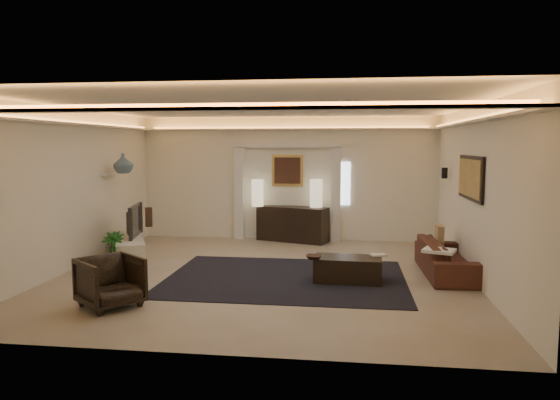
# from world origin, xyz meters

# --- Properties ---
(floor) EXTENTS (7.00, 7.00, 0.00)m
(floor) POSITION_xyz_m (0.00, 0.00, 0.00)
(floor) COLOR #A79C8D
(floor) RESTS_ON ground
(ceiling) EXTENTS (7.00, 7.00, 0.00)m
(ceiling) POSITION_xyz_m (0.00, 0.00, 2.90)
(ceiling) COLOR white
(ceiling) RESTS_ON ground
(wall_back) EXTENTS (7.00, 0.00, 7.00)m
(wall_back) POSITION_xyz_m (0.00, 3.50, 1.45)
(wall_back) COLOR white
(wall_back) RESTS_ON ground
(wall_front) EXTENTS (7.00, 0.00, 7.00)m
(wall_front) POSITION_xyz_m (0.00, -3.50, 1.45)
(wall_front) COLOR white
(wall_front) RESTS_ON ground
(wall_left) EXTENTS (0.00, 7.00, 7.00)m
(wall_left) POSITION_xyz_m (-3.50, 0.00, 1.45)
(wall_left) COLOR white
(wall_left) RESTS_ON ground
(wall_right) EXTENTS (0.00, 7.00, 7.00)m
(wall_right) POSITION_xyz_m (3.50, 0.00, 1.45)
(wall_right) COLOR white
(wall_right) RESTS_ON ground
(cove_soffit) EXTENTS (7.00, 7.00, 0.04)m
(cove_soffit) POSITION_xyz_m (0.00, 0.00, 2.62)
(cove_soffit) COLOR silver
(cove_soffit) RESTS_ON ceiling
(daylight_slit) EXTENTS (0.25, 0.03, 1.00)m
(daylight_slit) POSITION_xyz_m (1.35, 3.48, 1.35)
(daylight_slit) COLOR white
(daylight_slit) RESTS_ON wall_back
(area_rug) EXTENTS (4.00, 3.00, 0.01)m
(area_rug) POSITION_xyz_m (0.40, -0.20, 0.01)
(area_rug) COLOR black
(area_rug) RESTS_ON ground
(pilaster_left) EXTENTS (0.22, 0.20, 2.20)m
(pilaster_left) POSITION_xyz_m (-1.15, 3.40, 1.10)
(pilaster_left) COLOR silver
(pilaster_left) RESTS_ON ground
(pilaster_right) EXTENTS (0.22, 0.20, 2.20)m
(pilaster_right) POSITION_xyz_m (1.15, 3.40, 1.10)
(pilaster_right) COLOR silver
(pilaster_right) RESTS_ON ground
(alcove_header) EXTENTS (2.52, 0.20, 0.12)m
(alcove_header) POSITION_xyz_m (0.00, 3.40, 2.25)
(alcove_header) COLOR silver
(alcove_header) RESTS_ON wall_back
(painting_frame) EXTENTS (0.74, 0.04, 0.74)m
(painting_frame) POSITION_xyz_m (0.00, 3.47, 1.65)
(painting_frame) COLOR tan
(painting_frame) RESTS_ON wall_back
(painting_canvas) EXTENTS (0.62, 0.02, 0.62)m
(painting_canvas) POSITION_xyz_m (0.00, 3.44, 1.65)
(painting_canvas) COLOR #4C2D1E
(painting_canvas) RESTS_ON wall_back
(art_panel_frame) EXTENTS (0.04, 1.64, 0.74)m
(art_panel_frame) POSITION_xyz_m (3.47, 0.30, 1.70)
(art_panel_frame) COLOR black
(art_panel_frame) RESTS_ON wall_right
(art_panel_gold) EXTENTS (0.02, 1.50, 0.62)m
(art_panel_gold) POSITION_xyz_m (3.44, 0.30, 1.70)
(art_panel_gold) COLOR tan
(art_panel_gold) RESTS_ON wall_right
(wall_sconce) EXTENTS (0.12, 0.12, 0.22)m
(wall_sconce) POSITION_xyz_m (3.38, 2.20, 1.68)
(wall_sconce) COLOR black
(wall_sconce) RESTS_ON wall_right
(wall_niche) EXTENTS (0.10, 0.55, 0.04)m
(wall_niche) POSITION_xyz_m (-3.44, 1.40, 1.65)
(wall_niche) COLOR silver
(wall_niche) RESTS_ON wall_left
(console) EXTENTS (1.74, 1.03, 0.83)m
(console) POSITION_xyz_m (0.15, 3.25, 0.40)
(console) COLOR black
(console) RESTS_ON ground
(lamp_left) EXTENTS (0.32, 0.32, 0.63)m
(lamp_left) POSITION_xyz_m (-0.68, 3.25, 1.09)
(lamp_left) COLOR #FAEBB9
(lamp_left) RESTS_ON console
(lamp_right) EXTENTS (0.31, 0.31, 0.64)m
(lamp_right) POSITION_xyz_m (0.70, 3.25, 1.09)
(lamp_right) COLOR beige
(lamp_right) RESTS_ON console
(media_ledge) EXTENTS (1.49, 2.33, 0.43)m
(media_ledge) POSITION_xyz_m (-2.95, 1.08, 0.23)
(media_ledge) COLOR beige
(media_ledge) RESTS_ON ground
(tv) EXTENTS (1.11, 0.36, 0.63)m
(tv) POSITION_xyz_m (-2.85, 0.97, 0.77)
(tv) COLOR black
(tv) RESTS_ON media_ledge
(figurine) EXTENTS (0.17, 0.17, 0.43)m
(figurine) POSITION_xyz_m (-2.96, 2.23, 0.64)
(figurine) COLOR #452E24
(figurine) RESTS_ON media_ledge
(ginger_jar) EXTENTS (0.50, 0.50, 0.41)m
(ginger_jar) POSITION_xyz_m (-3.15, 1.41, 1.87)
(ginger_jar) COLOR slate
(ginger_jar) RESTS_ON wall_niche
(plant) EXTENTS (0.46, 0.46, 0.71)m
(plant) POSITION_xyz_m (-2.71, -0.10, 0.35)
(plant) COLOR #144413
(plant) RESTS_ON ground
(sofa) EXTENTS (2.05, 0.85, 0.59)m
(sofa) POSITION_xyz_m (3.15, 0.41, 0.30)
(sofa) COLOR #2E2216
(sofa) RESTS_ON ground
(throw_blanket) EXTENTS (0.60, 0.55, 0.05)m
(throw_blanket) POSITION_xyz_m (2.90, -0.22, 0.55)
(throw_blanket) COLOR #FFEECC
(throw_blanket) RESTS_ON sofa
(throw_pillow) EXTENTS (0.12, 0.39, 0.39)m
(throw_pillow) POSITION_xyz_m (3.15, 1.23, 0.55)
(throw_pillow) COLOR tan
(throw_pillow) RESTS_ON sofa
(coffee_table) EXTENTS (1.12, 0.64, 0.41)m
(coffee_table) POSITION_xyz_m (1.44, -0.26, 0.20)
(coffee_table) COLOR black
(coffee_table) RESTS_ON ground
(bowl) EXTENTS (0.29, 0.29, 0.07)m
(bowl) POSITION_xyz_m (0.90, -0.49, 0.44)
(bowl) COLOR #332015
(bowl) RESTS_ON coffee_table
(magazine) EXTENTS (0.28, 0.24, 0.03)m
(magazine) POSITION_xyz_m (1.94, -0.09, 0.42)
(magazine) COLOR silver
(magazine) RESTS_ON coffee_table
(armchair) EXTENTS (1.08, 1.08, 0.71)m
(armchair) POSITION_xyz_m (-1.83, -2.05, 0.35)
(armchair) COLOR black
(armchair) RESTS_ON ground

